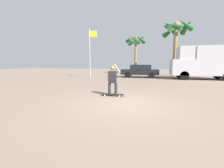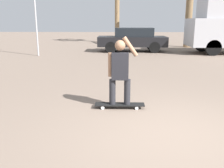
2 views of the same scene
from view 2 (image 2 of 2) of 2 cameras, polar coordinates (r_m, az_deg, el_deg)
name	(u,v)px [view 2 (image 2 of 2)]	position (r m, az deg, el deg)	size (l,w,h in m)	color
ground_plane	(171,134)	(4.53, 13.36, -11.04)	(80.00, 80.00, 0.00)	gray
skateboard	(120,105)	(5.62, 1.77, -4.74)	(1.11, 0.26, 0.09)	black
person_skateboarder	(120,69)	(5.41, 1.82, 3.40)	(0.64, 0.23, 1.50)	#28282D
parked_car_black	(133,39)	(16.06, 4.72, 10.23)	(4.29, 1.71, 1.49)	black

